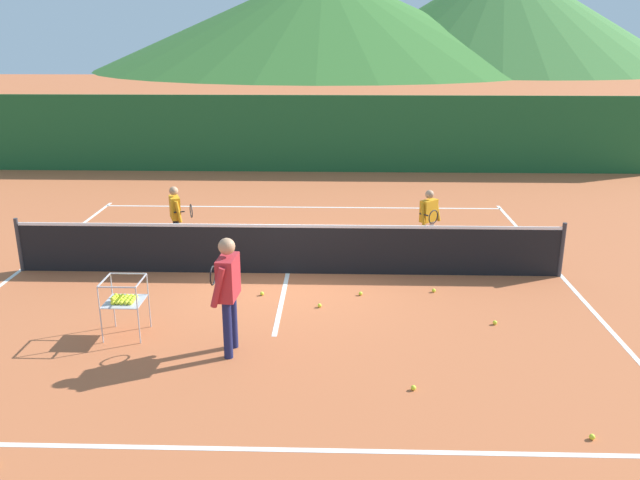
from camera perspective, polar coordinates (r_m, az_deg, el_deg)
name	(u,v)px	position (r m, az deg, el deg)	size (l,w,h in m)	color
ground_plane	(288,273)	(12.47, -2.85, -2.93)	(120.00, 120.00, 0.00)	#BC6038
line_baseline_near	(250,449)	(7.60, -6.20, -17.77)	(10.39, 0.08, 0.01)	white
line_baseline_far	(302,207)	(17.14, -1.59, 2.90)	(10.39, 0.08, 0.01)	white
line_sideline_west	(20,270)	(13.87, -24.80, -2.43)	(0.08, 10.42, 0.01)	white
line_sideline_east	(561,276)	(13.13, 20.42, -2.98)	(0.08, 10.42, 0.01)	white
line_service_center	(288,273)	(12.47, -2.85, -2.92)	(0.08, 5.43, 0.01)	white
tennis_net	(287,249)	(12.30, -2.88, -0.76)	(10.37, 0.08, 1.05)	#333338
instructor	(228,285)	(9.18, -8.09, -3.94)	(0.44, 0.80, 1.73)	#191E4C
student_0	(176,212)	(13.92, -12.54, 2.42)	(0.58, 0.56, 1.36)	black
student_1	(429,215)	(13.65, 9.52, 2.19)	(0.49, 0.68, 1.32)	silver
ball_cart	(124,299)	(10.21, -16.84, -5.02)	(0.58, 0.58, 0.90)	#B7B7BC
tennis_ball_0	(262,294)	(11.47, -5.11, -4.70)	(0.07, 0.07, 0.07)	yellow
tennis_ball_1	(361,293)	(11.45, 3.58, -4.71)	(0.07, 0.07, 0.07)	yellow
tennis_ball_2	(495,323)	(10.69, 15.10, -7.01)	(0.07, 0.07, 0.07)	yellow
tennis_ball_3	(434,290)	(11.73, 9.95, -4.38)	(0.07, 0.07, 0.07)	yellow
tennis_ball_5	(413,388)	(8.67, 8.20, -12.71)	(0.07, 0.07, 0.07)	yellow
tennis_ball_7	(592,437)	(8.29, 22.77, -15.64)	(0.07, 0.07, 0.07)	yellow
tennis_ball_8	(320,305)	(10.95, -0.04, -5.76)	(0.07, 0.07, 0.07)	yellow
windscreen_fence	(310,134)	(21.37, -0.92, 9.28)	(22.87, 0.08, 2.48)	#1E5B2D
hill_0	(500,14)	(88.00, 15.55, 18.59)	(44.42, 44.42, 13.07)	#427A38
hill_1	(324,18)	(84.49, 0.33, 18.87)	(55.64, 55.64, 11.91)	#38702D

